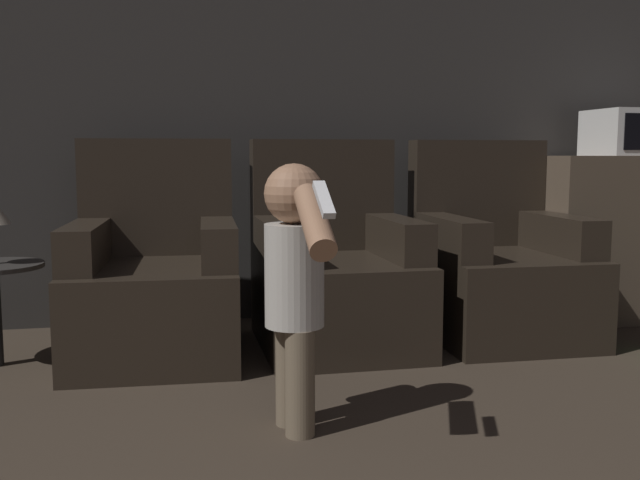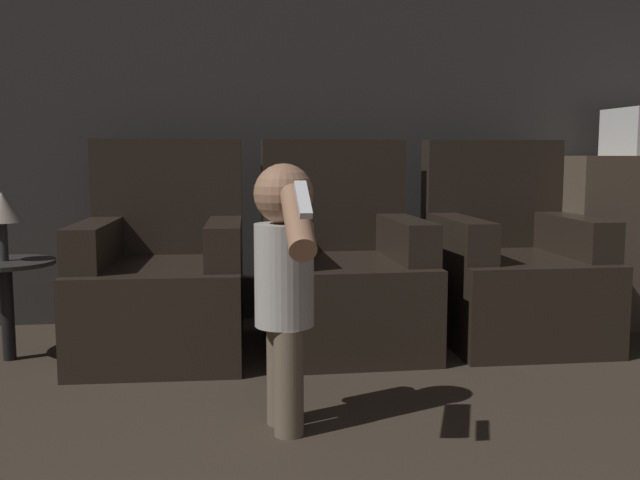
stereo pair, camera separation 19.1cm
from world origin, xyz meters
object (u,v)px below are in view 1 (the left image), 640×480
armchair_right (498,270)px  person_toddler (295,276)px  armchair_left (155,283)px  armchair_middle (335,276)px  microwave (638,133)px

armchair_right → person_toddler: armchair_right is taller
armchair_left → person_toddler: bearing=-63.5°
armchair_middle → microwave: size_ratio=1.90×
armchair_left → armchair_middle: same height
armchair_left → armchair_right: 1.79m
armchair_left → armchair_middle: bearing=2.8°
person_toddler → microwave: (2.32, 1.41, 0.54)m
armchair_left → person_toddler: 1.24m
armchair_middle → armchair_right: same height
person_toddler → microwave: 2.77m
armchair_left → armchair_right: size_ratio=1.00×
armchair_left → microwave: bearing=8.7°
armchair_middle → armchair_right: (0.90, -0.00, 0.00)m
armchair_middle → armchair_right: bearing=0.1°
armchair_middle → person_toddler: (-0.41, -1.12, 0.20)m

